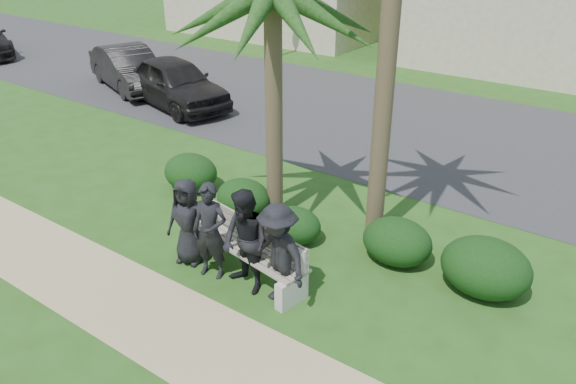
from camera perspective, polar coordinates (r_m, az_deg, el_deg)
name	(u,v)px	position (r m, az deg, el deg)	size (l,w,h in m)	color
ground	(256,271)	(9.51, -3.32, -8.04)	(160.00, 160.00, 0.00)	#294E16
footpath	(178,329)	(8.49, -11.14, -13.53)	(30.00, 1.60, 0.01)	tan
asphalt_street	(440,134)	(15.84, 15.17, 5.74)	(160.00, 8.00, 0.01)	#2D2D30
park_bench	(243,251)	(9.31, -4.58, -6.02)	(2.58, 0.97, 0.87)	gray
man_a	(188,222)	(9.53, -10.13, -2.97)	(0.75, 0.49, 1.53)	black
man_b	(210,231)	(9.07, -7.90, -3.96)	(0.60, 0.40, 1.65)	black
man_c	(246,242)	(8.67, -4.32, -5.10)	(0.83, 0.65, 1.71)	black
man_d	(278,254)	(8.41, -1.03, -6.35)	(1.07, 0.62, 1.66)	black
hedge_a	(191,171)	(12.24, -9.86, 2.09)	(1.23, 1.01, 0.80)	black
hedge_b	(243,197)	(11.08, -4.55, -0.49)	(1.13, 0.94, 0.74)	black
hedge_c	(295,224)	(10.18, 0.70, -3.30)	(1.00, 0.82, 0.65)	black
hedge_e	(397,240)	(9.75, 11.04, -4.83)	(1.21, 1.00, 0.79)	black
hedge_f	(486,266)	(9.34, 19.47, -7.08)	(1.41, 1.16, 0.92)	black
car_a	(175,83)	(17.72, -11.37, 10.84)	(1.73, 4.29, 1.46)	black
car_b	(129,68)	(19.98, -15.84, 12.00)	(1.46, 4.17, 1.38)	black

